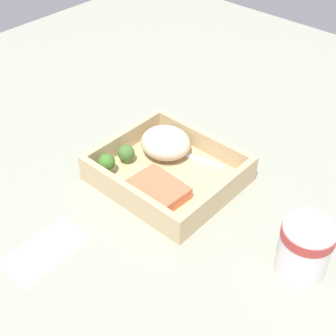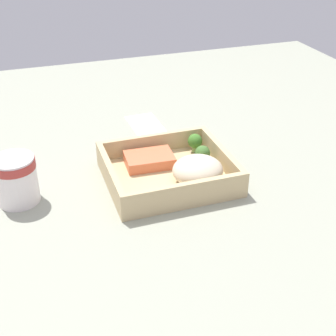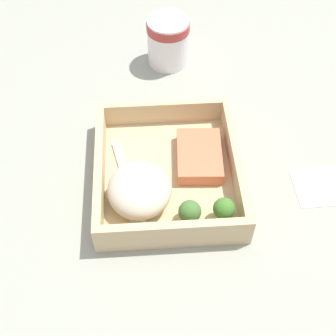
% 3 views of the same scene
% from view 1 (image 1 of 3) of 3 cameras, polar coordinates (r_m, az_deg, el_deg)
% --- Properties ---
extents(ground_plane, '(1.60, 1.60, 0.02)m').
position_cam_1_polar(ground_plane, '(0.88, 0.00, -1.85)').
color(ground_plane, '#989B89').
extents(takeout_tray, '(0.24, 0.22, 0.01)m').
position_cam_1_polar(takeout_tray, '(0.87, 0.00, -1.06)').
color(takeout_tray, tan).
rests_on(takeout_tray, ground_plane).
extents(tray_rim, '(0.24, 0.22, 0.04)m').
position_cam_1_polar(tray_rim, '(0.85, 0.00, 0.27)').
color(tray_rim, tan).
rests_on(tray_rim, takeout_tray).
extents(salmon_fillet, '(0.10, 0.07, 0.02)m').
position_cam_1_polar(salmon_fillet, '(0.82, -1.12, -2.59)').
color(salmon_fillet, '#E26F48').
rests_on(salmon_fillet, takeout_tray).
extents(mashed_potatoes, '(0.10, 0.09, 0.05)m').
position_cam_1_polar(mashed_potatoes, '(0.90, -0.29, 3.11)').
color(mashed_potatoes, beige).
rests_on(mashed_potatoes, takeout_tray).
extents(broccoli_floret_1, '(0.03, 0.03, 0.04)m').
position_cam_1_polar(broccoli_floret_1, '(0.88, -5.12, 1.81)').
color(broccoli_floret_1, '#7CA54F').
rests_on(broccoli_floret_1, takeout_tray).
extents(broccoli_floret_2, '(0.03, 0.03, 0.04)m').
position_cam_1_polar(broccoli_floret_2, '(0.86, -7.49, 0.65)').
color(broccoli_floret_2, '#85A15A').
rests_on(broccoli_floret_2, takeout_tray).
extents(fork, '(0.16, 0.05, 0.00)m').
position_cam_1_polar(fork, '(0.91, 1.59, 1.78)').
color(fork, silver).
rests_on(fork, takeout_tray).
extents(paper_cup, '(0.08, 0.08, 0.09)m').
position_cam_1_polar(paper_cup, '(0.72, 16.37, -9.12)').
color(paper_cup, white).
rests_on(paper_cup, ground_plane).
extents(receipt_slip, '(0.08, 0.13, 0.00)m').
position_cam_1_polar(receipt_slip, '(0.77, -14.71, -9.66)').
color(receipt_slip, white).
rests_on(receipt_slip, ground_plane).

